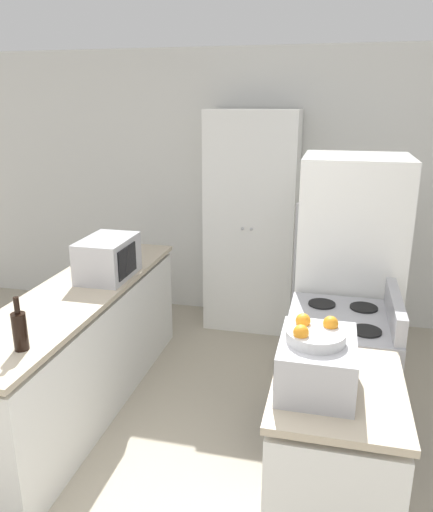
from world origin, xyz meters
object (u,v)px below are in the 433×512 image
at_px(stove, 337,381).
at_px(toaster_oven, 316,363).
at_px(wine_bottle, 20,330).
at_px(fruit_bowl, 315,334).
at_px(pantry_cabinet, 252,222).
at_px(microwave, 108,258).
at_px(refrigerator, 348,278).

distance_m(stove, toaster_oven, 0.98).
relative_size(wine_bottle, fruit_bowl, 1.12).
distance_m(pantry_cabinet, fruit_bowl, 2.60).
bearing_deg(toaster_oven, pantry_cabinet, 106.08).
xyz_separation_m(microwave, fruit_bowl, (1.53, -1.14, 0.12)).
distance_m(refrigerator, fruit_bowl, 1.58).
bearing_deg(stove, refrigerator, 86.92).
height_order(pantry_cabinet, refrigerator, pantry_cabinet).
distance_m(toaster_oven, fruit_bowl, 0.15).
distance_m(microwave, fruit_bowl, 1.91).
bearing_deg(stove, fruit_bowl, -99.85).
xyz_separation_m(pantry_cabinet, microwave, (-0.83, -1.35, 0.01)).
bearing_deg(stove, toaster_oven, -98.92).
height_order(stove, wine_bottle, wine_bottle).
bearing_deg(pantry_cabinet, refrigerator, -47.25).
xyz_separation_m(pantry_cabinet, wine_bottle, (-0.79, -2.49, -0.03)).
bearing_deg(stove, microwave, 168.61).
distance_m(stove, microwave, 1.80).
relative_size(pantry_cabinet, fruit_bowl, 7.90).
distance_m(stove, fruit_bowl, 1.08).
height_order(stove, fruit_bowl, fruit_bowl).
bearing_deg(toaster_oven, stove, 81.08).
relative_size(refrigerator, microwave, 3.62).
height_order(stove, microwave, microwave).
distance_m(pantry_cabinet, stove, 1.97).
bearing_deg(wine_bottle, refrigerator, 42.69).
relative_size(pantry_cabinet, stove, 1.97).
relative_size(toaster_oven, fruit_bowl, 1.72).
bearing_deg(toaster_oven, microwave, 143.74).
bearing_deg(microwave, fruit_bowl, -36.85).
height_order(pantry_cabinet, fruit_bowl, pantry_cabinet).
xyz_separation_m(microwave, wine_bottle, (0.04, -1.14, -0.04)).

